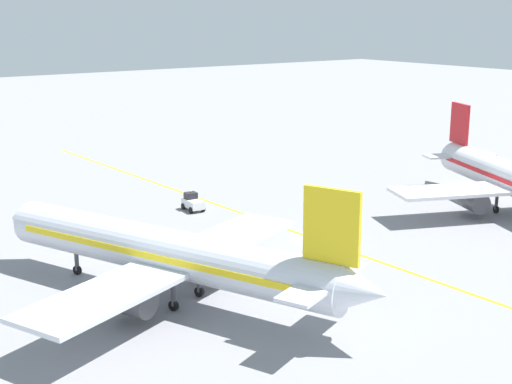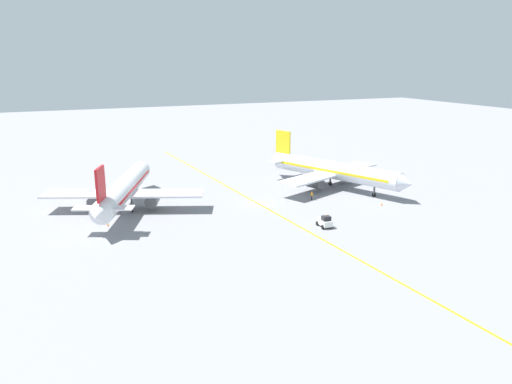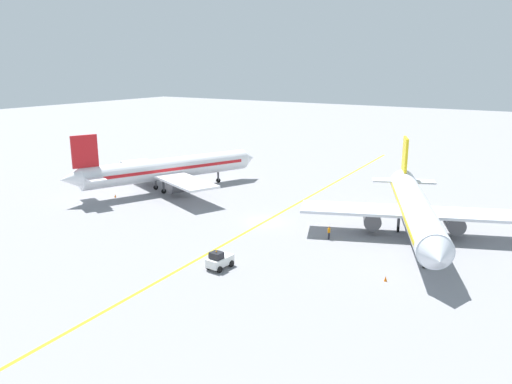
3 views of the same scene
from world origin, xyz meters
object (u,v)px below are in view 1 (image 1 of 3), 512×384
at_px(airplane_adjacent_stand, 169,254).
at_px(baggage_tug_white, 193,202).
at_px(traffic_cone_mid_apron, 79,249).
at_px(traffic_cone_near_nose, 479,193).
at_px(ground_crew_worker, 218,246).

relative_size(airplane_adjacent_stand, baggage_tug_white, 10.96).
xyz_separation_m(airplane_adjacent_stand, traffic_cone_mid_apron, (1.36, -14.83, -3.43)).
xyz_separation_m(traffic_cone_near_nose, traffic_cone_mid_apron, (47.53, -8.41, 0.00)).
bearing_deg(airplane_adjacent_stand, traffic_cone_mid_apron, -84.75).
relative_size(ground_crew_worker, traffic_cone_mid_apron, 3.05).
bearing_deg(baggage_tug_white, ground_crew_worker, 67.29).
height_order(airplane_adjacent_stand, ground_crew_worker, airplane_adjacent_stand).
relative_size(baggage_tug_white, traffic_cone_near_nose, 5.65).
xyz_separation_m(baggage_tug_white, ground_crew_worker, (6.09, 14.55, 0.01)).
distance_m(airplane_adjacent_stand, traffic_cone_mid_apron, 15.28).
bearing_deg(traffic_cone_mid_apron, traffic_cone_near_nose, 169.96).
distance_m(airplane_adjacent_stand, ground_crew_worker, 11.03).
relative_size(traffic_cone_near_nose, traffic_cone_mid_apron, 1.00).
bearing_deg(baggage_tug_white, airplane_adjacent_stand, 55.15).
bearing_deg(ground_crew_worker, traffic_cone_near_nose, 179.99).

